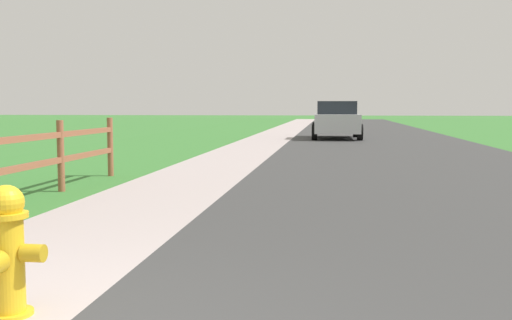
% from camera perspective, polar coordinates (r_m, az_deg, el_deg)
% --- Properties ---
extents(ground_plane, '(120.00, 120.00, 0.00)m').
position_cam_1_polar(ground_plane, '(27.89, 3.85, 2.37)').
color(ground_plane, '#3A7A33').
extents(road_asphalt, '(7.00, 66.00, 0.01)m').
position_cam_1_polar(road_asphalt, '(29.90, 10.80, 2.49)').
color(road_asphalt, '#3B3B3B').
rests_on(road_asphalt, ground).
extents(curb_concrete, '(6.00, 66.00, 0.01)m').
position_cam_1_polar(curb_concrete, '(30.20, -1.62, 2.60)').
color(curb_concrete, '#B4A5A3').
rests_on(curb_concrete, ground).
extents(grass_verge, '(5.00, 66.00, 0.00)m').
position_cam_1_polar(grass_verge, '(30.47, -4.41, 2.61)').
color(grass_verge, '#3A7A33').
rests_on(grass_verge, ground).
extents(fire_hydrant, '(0.49, 0.42, 0.86)m').
position_cam_1_polar(fire_hydrant, '(4.20, -22.78, -7.93)').
color(fire_hydrant, yellow).
rests_on(fire_hydrant, ground).
extents(parked_suv_silver, '(2.10, 4.25, 1.57)m').
position_cam_1_polar(parked_suv_silver, '(25.33, 7.70, 3.80)').
color(parked_suv_silver, '#B7BABF').
rests_on(parked_suv_silver, ground).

